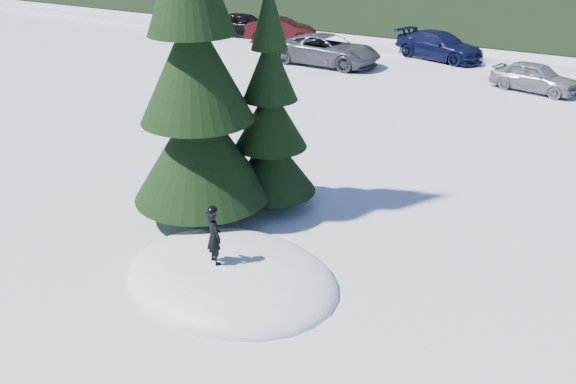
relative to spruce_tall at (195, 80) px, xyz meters
The scene contains 10 objects.
ground 4.37m from the spruce_tall, 39.29° to the right, with size 200.00×200.00×0.00m, color white.
snow_mound 4.37m from the spruce_tall, 39.29° to the right, with size 4.48×3.52×0.96m, color white.
spruce_tall is the anchor object (origin of this frame).
spruce_short 2.11m from the spruce_tall, 54.46° to the left, with size 2.20×2.20×5.37m.
child_skier 3.70m from the spruce_tall, 45.26° to the right, with size 0.41×0.27×1.12m, color black.
car_0 25.02m from the spruce_tall, 124.41° to the left, with size 1.78×4.42×1.51m, color black.
car_1 23.30m from the spruce_tall, 118.58° to the left, with size 1.53×4.38×1.44m, color black.
car_2 17.28m from the spruce_tall, 108.97° to the left, with size 2.50×5.41×1.50m, color #4C4D54.
car_3 20.70m from the spruce_tall, 93.47° to the left, with size 1.99×4.90×1.42m, color #0E1234.
car_4 17.15m from the spruce_tall, 75.20° to the left, with size 1.46×3.64×1.24m, color gray.
Camera 1 is at (5.98, -7.26, 6.29)m, focal length 35.00 mm.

